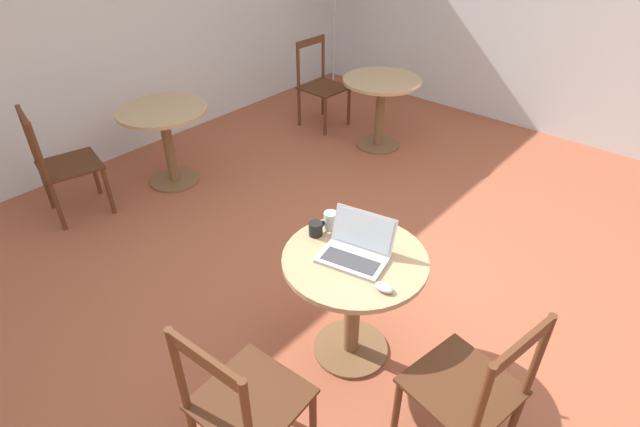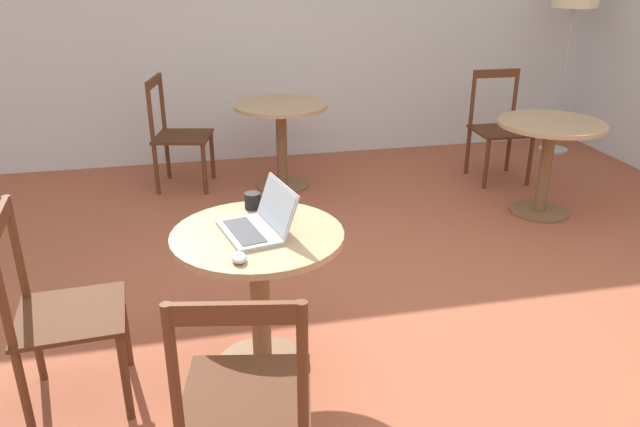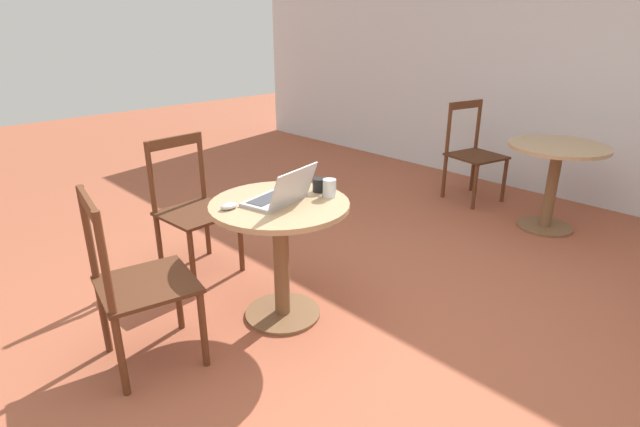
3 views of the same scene
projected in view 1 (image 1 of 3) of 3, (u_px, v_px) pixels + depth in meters
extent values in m
plane|color=#9E5138|center=(391.00, 293.00, 3.39)|extent=(16.00, 16.00, 0.00)
cube|color=silver|center=(97.00, 12.00, 4.37)|extent=(9.40, 0.06, 2.70)
cube|color=silver|center=(598.00, 4.00, 4.64)|extent=(0.06, 9.40, 2.70)
cylinder|color=brown|center=(350.00, 348.00, 2.99)|extent=(0.44, 0.44, 0.02)
cylinder|color=brown|center=(353.00, 307.00, 2.80)|extent=(0.09, 0.09, 0.66)
cylinder|color=tan|center=(355.00, 260.00, 2.60)|extent=(0.77, 0.77, 0.03)
cylinder|color=brown|center=(378.00, 144.00, 5.23)|extent=(0.44, 0.44, 0.02)
cylinder|color=brown|center=(380.00, 114.00, 5.03)|extent=(0.09, 0.09, 0.66)
cylinder|color=tan|center=(382.00, 81.00, 4.84)|extent=(0.77, 0.77, 0.03)
cylinder|color=brown|center=(175.00, 180.00, 4.62)|extent=(0.44, 0.44, 0.02)
cylinder|color=brown|center=(169.00, 147.00, 4.43)|extent=(0.09, 0.09, 0.66)
cylinder|color=tan|center=(162.00, 110.00, 4.23)|extent=(0.77, 0.77, 0.03)
cylinder|color=#562D19|center=(253.00, 379.00, 2.57)|extent=(0.04, 0.04, 0.42)
cylinder|color=#562D19|center=(313.00, 420.00, 2.37)|extent=(0.04, 0.04, 0.42)
cube|color=#492715|center=(251.00, 399.00, 2.21)|extent=(0.47, 0.47, 0.02)
cylinder|color=#562D19|center=(178.00, 370.00, 2.04)|extent=(0.04, 0.04, 0.48)
cylinder|color=#562D19|center=(248.00, 422.00, 1.85)|extent=(0.04, 0.04, 0.48)
cube|color=#562D19|center=(204.00, 360.00, 1.83)|extent=(0.05, 0.42, 0.07)
cylinder|color=#562D19|center=(396.00, 409.00, 2.42)|extent=(0.04, 0.04, 0.42)
cylinder|color=#562D19|center=(449.00, 368.00, 2.62)|extent=(0.04, 0.04, 0.42)
cylinder|color=#562D19|center=(514.00, 421.00, 2.37)|extent=(0.04, 0.04, 0.42)
cube|color=#492715|center=(462.00, 386.00, 2.27)|extent=(0.52, 0.52, 0.02)
cylinder|color=#562D19|center=(481.00, 407.00, 1.90)|extent=(0.04, 0.04, 0.48)
cylinder|color=#562D19|center=(538.00, 356.00, 2.10)|extent=(0.04, 0.04, 0.48)
cube|color=#562D19|center=(523.00, 346.00, 1.88)|extent=(0.42, 0.10, 0.07)
cylinder|color=#562D19|center=(349.00, 107.00, 5.55)|extent=(0.04, 0.04, 0.42)
cylinder|color=#562D19|center=(325.00, 117.00, 5.31)|extent=(0.04, 0.04, 0.42)
cylinder|color=#562D19|center=(323.00, 98.00, 5.77)|extent=(0.04, 0.04, 0.42)
cylinder|color=#562D19|center=(299.00, 107.00, 5.53)|extent=(0.04, 0.04, 0.42)
cube|color=#492715|center=(324.00, 88.00, 5.41)|extent=(0.46, 0.46, 0.02)
cylinder|color=#562D19|center=(323.00, 57.00, 5.50)|extent=(0.04, 0.04, 0.48)
cylinder|color=#562D19|center=(298.00, 65.00, 5.26)|extent=(0.04, 0.04, 0.48)
cube|color=#562D19|center=(311.00, 42.00, 5.27)|extent=(0.42, 0.04, 0.07)
cylinder|color=#562D19|center=(95.00, 172.00, 4.33)|extent=(0.04, 0.04, 0.42)
cylinder|color=#562D19|center=(109.00, 191.00, 4.07)|extent=(0.04, 0.04, 0.42)
cylinder|color=#562D19|center=(46.00, 186.00, 4.14)|extent=(0.04, 0.04, 0.42)
cylinder|color=#562D19|center=(58.00, 207.00, 3.88)|extent=(0.04, 0.04, 0.42)
cube|color=#492715|center=(70.00, 165.00, 3.98)|extent=(0.53, 0.53, 0.02)
cylinder|color=#562D19|center=(28.00, 134.00, 3.87)|extent=(0.04, 0.04, 0.48)
cylinder|color=#562D19|center=(39.00, 153.00, 3.61)|extent=(0.04, 0.04, 0.48)
cube|color=#562D19|center=(24.00, 118.00, 3.63)|extent=(0.12, 0.41, 0.07)
cylinder|color=#B7B7B7|center=(333.00, 87.00, 6.61)|extent=(0.28, 0.28, 0.02)
cylinder|color=#B7B7B7|center=(334.00, 34.00, 6.22)|extent=(0.02, 0.02, 1.37)
cube|color=#B7B7BC|center=(352.00, 260.00, 2.56)|extent=(0.27, 0.38, 0.02)
cube|color=#38383D|center=(350.00, 261.00, 2.54)|extent=(0.17, 0.31, 0.00)
cube|color=#B7B7BC|center=(364.00, 230.00, 2.60)|extent=(0.15, 0.35, 0.19)
cube|color=silver|center=(363.00, 230.00, 2.60)|extent=(0.13, 0.32, 0.17)
ellipsoid|color=#B7B7BC|center=(384.00, 287.00, 2.38)|extent=(0.06, 0.10, 0.03)
cylinder|color=black|center=(316.00, 229.00, 2.73)|extent=(0.08, 0.08, 0.08)
torus|color=black|center=(322.00, 224.00, 2.76)|extent=(0.05, 0.01, 0.05)
cylinder|color=silver|center=(330.00, 220.00, 2.78)|extent=(0.08, 0.08, 0.10)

